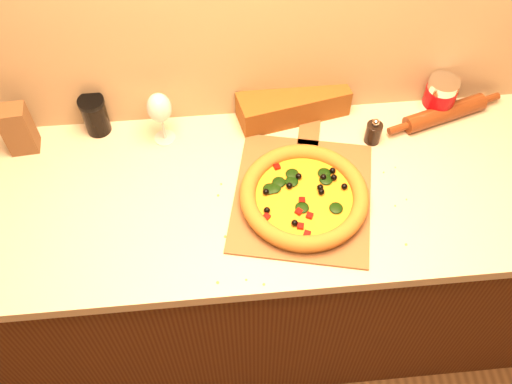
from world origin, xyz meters
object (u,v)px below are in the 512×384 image
rolling_pin (445,113)px  coffee_canister (440,97)px  wine_glass (159,109)px  dark_jar (95,115)px  pizza (304,196)px  pizza_peel (303,192)px  pepper_grinder (373,132)px

rolling_pin → coffee_canister: size_ratio=2.95×
wine_glass → dark_jar: size_ratio=1.43×
pizza → dark_jar: (-0.62, 0.35, 0.03)m
coffee_canister → dark_jar: bearing=178.6°
dark_jar → pizza_peel: bearing=-26.8°
pepper_grinder → dark_jar: size_ratio=0.72×
coffee_canister → pepper_grinder: bearing=-156.2°
pizza → wine_glass: (-0.41, 0.29, 0.10)m
pizza_peel → rolling_pin: bearing=39.8°
dark_jar → rolling_pin: bearing=-3.1°
wine_glass → pepper_grinder: bearing=-6.2°
wine_glass → dark_jar: wine_glass is taller
rolling_pin → wine_glass: 0.92m
pizza_peel → wine_glass: (-0.41, 0.26, 0.13)m
pizza_peel → wine_glass: 0.50m
pizza_peel → pepper_grinder: bearing=49.5°
pepper_grinder → coffee_canister: coffee_canister is taller
dark_jar → pepper_grinder: bearing=-8.5°
pizza → dark_jar: size_ratio=2.83×
pizza → pepper_grinder: 0.34m
pizza → pizza_peel: bearing=83.9°
pizza_peel → pepper_grinder: (0.25, 0.18, 0.03)m
coffee_canister → wine_glass: (-0.90, -0.03, 0.06)m
rolling_pin → coffee_canister: (-0.02, 0.03, 0.04)m
pizza → dark_jar: bearing=150.3°
coffee_canister → rolling_pin: bearing=-61.3°
pizza → dark_jar: 0.71m
coffee_canister → dark_jar: size_ratio=1.04×
pepper_grinder → coffee_canister: 0.26m
pepper_grinder → rolling_pin: 0.26m
pepper_grinder → coffee_canister: (0.24, 0.10, 0.03)m
pizza → wine_glass: bearing=144.2°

